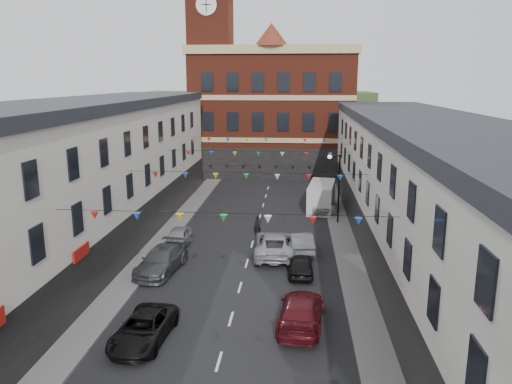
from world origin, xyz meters
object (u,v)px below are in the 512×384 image
(car_right_d, at_px, (301,265))
(white_van, at_px, (321,197))
(car_left_d, at_px, (161,260))
(moving_car, at_px, (275,244))
(car_right_c, at_px, (301,311))
(pedestrian, at_px, (258,226))
(car_right_e, at_px, (300,242))
(car_right_f, at_px, (320,205))
(street_lamp, at_px, (336,179))
(car_left_c, at_px, (143,329))
(car_left_e, at_px, (178,238))

(car_right_d, height_order, white_van, white_van)
(car_left_d, distance_m, moving_car, 8.01)
(car_right_c, bearing_deg, white_van, -89.84)
(car_right_c, height_order, pedestrian, pedestrian)
(car_right_e, height_order, car_right_f, car_right_e)
(car_left_d, height_order, car_right_d, car_left_d)
(street_lamp, relative_size, car_left_c, 1.27)
(car_left_d, relative_size, pedestrian, 3.27)
(car_left_c, distance_m, moving_car, 13.58)
(car_right_e, bearing_deg, white_van, -105.45)
(car_left_d, distance_m, car_right_d, 8.91)
(street_lamp, xyz_separation_m, moving_car, (-4.75, -8.22, -3.08))
(car_right_c, bearing_deg, street_lamp, -94.03)
(car_right_d, distance_m, car_right_e, 4.32)
(car_left_c, distance_m, car_right_d, 11.62)
(car_left_d, distance_m, white_van, 19.94)
(moving_car, distance_m, pedestrian, 4.55)
(car_right_d, bearing_deg, car_right_e, -90.88)
(street_lamp, xyz_separation_m, car_right_c, (-2.95, -18.35, -3.13))
(car_left_e, distance_m, moving_car, 7.33)
(car_right_e, relative_size, white_van, 0.78)
(car_right_f, bearing_deg, street_lamp, 96.65)
(street_lamp, height_order, pedestrian, street_lamp)
(car_left_e, relative_size, car_right_f, 0.83)
(pedestrian, bearing_deg, white_van, 56.08)
(street_lamp, xyz_separation_m, car_right_f, (-1.05, 4.05, -3.24))
(car_right_e, height_order, pedestrian, pedestrian)
(car_left_d, distance_m, car_right_c, 10.99)
(car_left_d, height_order, pedestrian, pedestrian)
(street_lamp, relative_size, car_right_e, 1.34)
(car_left_d, relative_size, white_van, 0.92)
(car_right_f, bearing_deg, car_right_c, 77.25)
(car_left_e, xyz_separation_m, car_right_c, (9.01, -11.40, 0.09))
(car_right_d, relative_size, white_van, 0.67)
(street_lamp, xyz_separation_m, pedestrian, (-6.30, -3.95, -3.09))
(car_left_c, distance_m, car_right_e, 15.20)
(car_right_e, bearing_deg, car_left_e, -8.29)
(car_left_d, height_order, car_right_f, car_left_d)
(car_right_f, bearing_deg, car_right_e, 72.60)
(car_left_d, bearing_deg, car_right_d, 9.22)
(car_right_d, bearing_deg, white_van, -97.84)
(car_left_c, distance_m, car_left_e, 13.74)
(car_left_e, height_order, car_right_f, car_left_e)
(car_left_d, xyz_separation_m, car_right_d, (8.90, 0.29, -0.11))
(car_right_c, xyz_separation_m, car_right_e, (0.00, 11.04, -0.03))
(white_van, bearing_deg, car_right_d, -89.74)
(car_right_e, relative_size, car_right_f, 0.94)
(car_left_e, xyz_separation_m, white_van, (11.01, 11.72, 0.60))
(moving_car, bearing_deg, car_left_e, -11.73)
(car_left_e, height_order, car_right_c, car_right_c)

